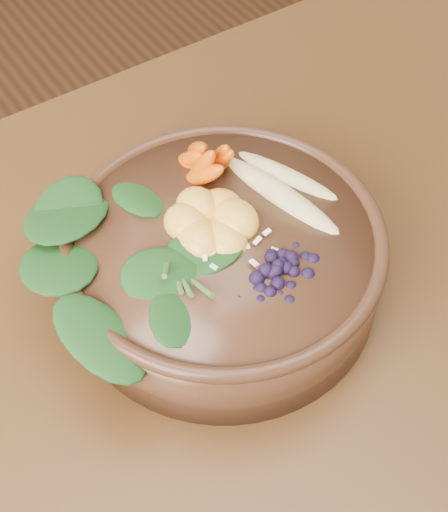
% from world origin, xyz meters
% --- Properties ---
extents(dining_table, '(1.60, 0.90, 0.75)m').
position_xyz_m(dining_table, '(0.00, 0.00, 0.66)').
color(dining_table, '#331C0C').
rests_on(dining_table, ground).
extents(stoneware_bowl, '(0.36, 0.36, 0.08)m').
position_xyz_m(stoneware_bowl, '(-0.15, 0.08, 0.79)').
color(stoneware_bowl, '#3E2314').
rests_on(stoneware_bowl, dining_table).
extents(kale_heap, '(0.23, 0.21, 0.05)m').
position_xyz_m(kale_heap, '(-0.21, 0.13, 0.85)').
color(kale_heap, '#184717').
rests_on(kale_heap, stoneware_bowl).
extents(carrot_cluster, '(0.07, 0.07, 0.08)m').
position_xyz_m(carrot_cluster, '(-0.11, 0.17, 0.87)').
color(carrot_cluster, '#DD5504').
rests_on(carrot_cluster, stoneware_bowl).
extents(banana_halves, '(0.09, 0.18, 0.03)m').
position_xyz_m(banana_halves, '(-0.07, 0.10, 0.85)').
color(banana_halves, '#E0CC84').
rests_on(banana_halves, stoneware_bowl).
extents(mandarin_cluster, '(0.11, 0.11, 0.03)m').
position_xyz_m(mandarin_cluster, '(-0.15, 0.10, 0.85)').
color(mandarin_cluster, gold).
rests_on(mandarin_cluster, stoneware_bowl).
extents(blueberry_pile, '(0.16, 0.13, 0.04)m').
position_xyz_m(blueberry_pile, '(-0.14, 0.02, 0.85)').
color(blueberry_pile, black).
rests_on(blueberry_pile, stoneware_bowl).
extents(coconut_flakes, '(0.11, 0.09, 0.01)m').
position_xyz_m(coconut_flakes, '(-0.15, 0.06, 0.84)').
color(coconut_flakes, white).
rests_on(coconut_flakes, stoneware_bowl).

